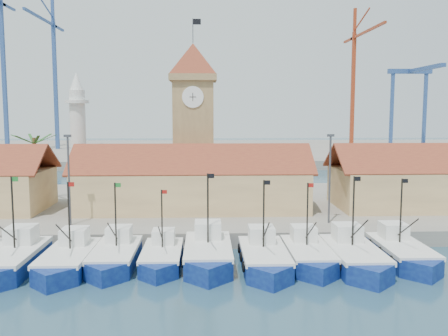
{
  "coord_description": "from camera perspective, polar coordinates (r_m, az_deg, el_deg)",
  "views": [
    {
      "loc": [
        1.49,
        -37.32,
        12.8
      ],
      "look_at": [
        3.56,
        18.0,
        6.48
      ],
      "focal_mm": 40.0,
      "sensor_mm": 36.0,
      "label": 1
    }
  ],
  "objects": [
    {
      "name": "ground",
      "position": [
        39.48,
        -4.29,
        -12.42
      ],
      "size": [
        400.0,
        400.0,
        0.0
      ],
      "primitive_type": "plane",
      "color": "#1D3C4E",
      "rests_on": "ground"
    },
    {
      "name": "quay",
      "position": [
        62.51,
        -3.48,
        -4.61
      ],
      "size": [
        140.0,
        32.0,
        1.5
      ],
      "primitive_type": "cube",
      "color": "gray",
      "rests_on": "ground"
    },
    {
      "name": "terminal",
      "position": [
        147.8,
        -2.72,
        1.93
      ],
      "size": [
        240.0,
        80.0,
        2.0
      ],
      "primitive_type": "cube",
      "color": "gray",
      "rests_on": "ground"
    },
    {
      "name": "boat_2",
      "position": [
        43.99,
        -23.21,
        -9.82
      ],
      "size": [
        3.87,
        10.59,
        8.01
      ],
      "color": "navy",
      "rests_on": "ground"
    },
    {
      "name": "boat_3",
      "position": [
        42.62,
        -17.46,
        -10.18
      ],
      "size": [
        3.63,
        9.96,
        7.53
      ],
      "color": "navy",
      "rests_on": "ground"
    },
    {
      "name": "boat_4",
      "position": [
        42.71,
        -12.39,
        -10.02
      ],
      "size": [
        3.52,
        9.65,
        7.3
      ],
      "color": "navy",
      "rests_on": "ground"
    },
    {
      "name": "boat_5",
      "position": [
        42.19,
        -7.14,
        -10.22
      ],
      "size": [
        3.22,
        8.82,
        6.67
      ],
      "color": "navy",
      "rests_on": "ground"
    },
    {
      "name": "boat_6",
      "position": [
        42.12,
        -1.83,
        -9.99
      ],
      "size": [
        3.89,
        10.66,
        8.06
      ],
      "color": "navy",
      "rests_on": "ground"
    },
    {
      "name": "boat_7",
      "position": [
        41.27,
        4.66,
        -10.43
      ],
      "size": [
        3.68,
        10.07,
        7.62
      ],
      "color": "navy",
      "rests_on": "ground"
    },
    {
      "name": "boat_8",
      "position": [
        42.7,
        9.66,
        -9.98
      ],
      "size": [
        3.49,
        9.55,
        7.23
      ],
      "color": "navy",
      "rests_on": "ground"
    },
    {
      "name": "boat_9",
      "position": [
        42.76,
        14.79,
        -9.98
      ],
      "size": [
        3.82,
        10.46,
        7.91
      ],
      "color": "navy",
      "rests_on": "ground"
    },
    {
      "name": "boat_10",
      "position": [
        45.25,
        19.82,
        -9.29
      ],
      "size": [
        3.63,
        9.95,
        7.53
      ],
      "color": "navy",
      "rests_on": "ground"
    },
    {
      "name": "hall_center",
      "position": [
        58.01,
        -3.59,
        -2.24
      ],
      "size": [
        27.04,
        10.13,
        7.61
      ],
      "color": "#E1BC7B",
      "rests_on": "quay"
    },
    {
      "name": "clock_tower",
      "position": [
        63.34,
        -3.51,
        5.74
      ],
      "size": [
        5.8,
        5.8,
        22.7
      ],
      "color": "tan",
      "rests_on": "quay"
    },
    {
      "name": "minaret",
      "position": [
        67.44,
        -16.33,
        3.64
      ],
      "size": [
        3.0,
        3.0,
        16.3
      ],
      "color": "silver",
      "rests_on": "quay"
    },
    {
      "name": "palm_tree",
      "position": [
        67.19,
        -20.79,
        0.49
      ],
      "size": [
        5.6,
        5.03,
        8.39
      ],
      "color": "brown",
      "rests_on": "quay"
    },
    {
      "name": "lamp_posts",
      "position": [
        49.74,
        -3.27,
        -0.8
      ],
      "size": [
        80.7,
        0.25,
        9.03
      ],
      "color": "#3F3F44",
      "rests_on": "quay"
    },
    {
      "name": "crane_blue_far",
      "position": [
        148.79,
        -24.22,
        12.1
      ],
      "size": [
        1.0,
        36.65,
        47.61
      ],
      "color": "#2D4C89",
      "rests_on": "terminal"
    },
    {
      "name": "crane_blue_near",
      "position": [
        150.65,
        -18.95,
        11.13
      ],
      "size": [
        1.0,
        32.93,
        42.88
      ],
      "color": "#2D4C89",
      "rests_on": "terminal"
    },
    {
      "name": "crane_red_right",
      "position": [
        147.17,
        14.77,
        10.69
      ],
      "size": [
        1.0,
        34.52,
        39.49
      ],
      "color": "#9A3317",
      "rests_on": "terminal"
    },
    {
      "name": "gantry",
      "position": [
        156.34,
        20.88,
        8.75
      ],
      "size": [
        13.0,
        22.0,
        23.2
      ],
      "color": "#2D4C89",
      "rests_on": "terminal"
    }
  ]
}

